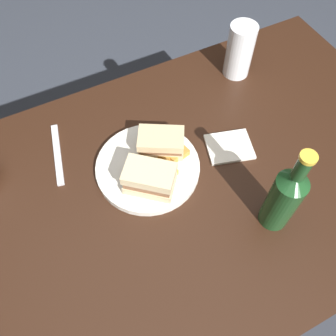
{
  "coord_description": "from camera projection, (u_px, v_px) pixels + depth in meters",
  "views": [
    {
      "loc": [
        -0.23,
        -0.35,
        1.47
      ],
      "look_at": [
        -0.04,
        0.04,
        0.78
      ],
      "focal_mm": 38.18,
      "sensor_mm": 36.0,
      "label": 1
    }
  ],
  "objects": [
    {
      "name": "ground_plane",
      "position": [
        180.0,
        271.0,
        1.47
      ],
      "size": [
        6.0,
        6.0,
        0.0
      ],
      "primitive_type": "plane",
      "color": "#333842"
    },
    {
      "name": "dining_table",
      "position": [
        183.0,
        238.0,
        1.15
      ],
      "size": [
        1.24,
        0.77,
        0.75
      ],
      "primitive_type": "cube",
      "color": "black",
      "rests_on": "ground"
    },
    {
      "name": "plate",
      "position": [
        148.0,
        167.0,
        0.84
      ],
      "size": [
        0.25,
        0.25,
        0.02
      ],
      "primitive_type": "cylinder",
      "color": "silver",
      "rests_on": "dining_table"
    },
    {
      "name": "sandwich_half_left",
      "position": [
        150.0,
        179.0,
        0.78
      ],
      "size": [
        0.13,
        0.12,
        0.07
      ],
      "color": "beige",
      "rests_on": "plate"
    },
    {
      "name": "sandwich_half_right",
      "position": [
        161.0,
        143.0,
        0.84
      ],
      "size": [
        0.13,
        0.11,
        0.05
      ],
      "color": "#CCB284",
      "rests_on": "plate"
    },
    {
      "name": "potato_wedge_front",
      "position": [
        158.0,
        170.0,
        0.82
      ],
      "size": [
        0.04,
        0.06,
        0.02
      ],
      "primitive_type": "cube",
      "rotation": [
        0.0,
        0.0,
        1.16
      ],
      "color": "#AD702D",
      "rests_on": "plate"
    },
    {
      "name": "potato_wedge_middle",
      "position": [
        164.0,
        184.0,
        0.8
      ],
      "size": [
        0.05,
        0.04,
        0.02
      ],
      "primitive_type": "cube",
      "rotation": [
        0.0,
        0.0,
        5.53
      ],
      "color": "#AD702D",
      "rests_on": "plate"
    },
    {
      "name": "potato_wedge_back",
      "position": [
        168.0,
        175.0,
        0.81
      ],
      "size": [
        0.05,
        0.04,
        0.02
      ],
      "primitive_type": "cube",
      "rotation": [
        0.0,
        0.0,
        0.28
      ],
      "color": "gold",
      "rests_on": "plate"
    },
    {
      "name": "potato_wedge_left_edge",
      "position": [
        160.0,
        155.0,
        0.84
      ],
      "size": [
        0.05,
        0.05,
        0.02
      ],
      "primitive_type": "cube",
      "rotation": [
        0.0,
        0.0,
        2.41
      ],
      "color": "#B77F33",
      "rests_on": "plate"
    },
    {
      "name": "potato_wedge_right_edge",
      "position": [
        169.0,
        155.0,
        0.84
      ],
      "size": [
        0.03,
        0.05,
        0.02
      ],
      "primitive_type": "cube",
      "rotation": [
        0.0,
        0.0,
        1.91
      ],
      "color": "#B77F33",
      "rests_on": "plate"
    },
    {
      "name": "potato_wedge_stray",
      "position": [
        179.0,
        148.0,
        0.85
      ],
      "size": [
        0.03,
        0.06,
        0.02
      ],
      "primitive_type": "cube",
      "rotation": [
        0.0,
        0.0,
        4.94
      ],
      "color": "#B77F33",
      "rests_on": "plate"
    },
    {
      "name": "pint_glass",
      "position": [
        239.0,
        53.0,
        0.97
      ],
      "size": [
        0.07,
        0.07,
        0.15
      ],
      "color": "white",
      "rests_on": "dining_table"
    },
    {
      "name": "cider_bottle",
      "position": [
        284.0,
        197.0,
        0.7
      ],
      "size": [
        0.06,
        0.06,
        0.24
      ],
      "color": "#19421E",
      "rests_on": "dining_table"
    },
    {
      "name": "napkin",
      "position": [
        229.0,
        147.0,
        0.88
      ],
      "size": [
        0.13,
        0.12,
        0.01
      ],
      "primitive_type": "cube",
      "rotation": [
        0.0,
        0.0,
        -0.28
      ],
      "color": "silver",
      "rests_on": "dining_table"
    },
    {
      "name": "fork",
      "position": [
        58.0,
        154.0,
        0.87
      ],
      "size": [
        0.05,
        0.18,
        0.01
      ],
      "primitive_type": "cube",
      "rotation": [
        0.0,
        0.0,
        1.36
      ],
      "color": "silver",
      "rests_on": "dining_table"
    }
  ]
}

